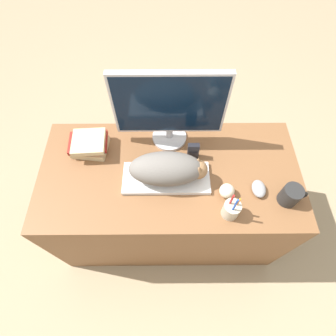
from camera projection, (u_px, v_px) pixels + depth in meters
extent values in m
plane|color=#998466|center=(170.00, 266.00, 1.79)|extent=(12.00, 12.00, 0.00)
cube|color=brown|center=(169.00, 201.00, 1.65)|extent=(1.35, 0.65, 0.72)
cube|color=silver|center=(166.00, 178.00, 1.31)|extent=(0.43, 0.18, 0.02)
ellipsoid|color=#66605B|center=(166.00, 169.00, 1.23)|extent=(0.35, 0.17, 0.16)
sphere|color=olive|center=(198.00, 169.00, 1.24)|extent=(0.09, 0.09, 0.09)
cone|color=olive|center=(199.00, 169.00, 1.19)|extent=(0.03, 0.03, 0.04)
cone|color=olive|center=(199.00, 160.00, 1.21)|extent=(0.03, 0.03, 0.04)
cylinder|color=#B7B7BC|center=(170.00, 137.00, 1.45)|extent=(0.19, 0.19, 0.02)
cylinder|color=#B7B7BC|center=(170.00, 132.00, 1.41)|extent=(0.04, 0.04, 0.07)
cube|color=#B7B7BC|center=(170.00, 104.00, 1.23)|extent=(0.54, 0.03, 0.37)
cube|color=black|center=(170.00, 106.00, 1.23)|extent=(0.52, 0.01, 0.34)
ellipsoid|color=gray|center=(259.00, 189.00, 1.27)|extent=(0.07, 0.10, 0.04)
cylinder|color=black|center=(290.00, 195.00, 1.22)|extent=(0.09, 0.09, 0.10)
torus|color=black|center=(300.00, 195.00, 1.22)|extent=(0.07, 0.01, 0.07)
cylinder|color=#B2A893|center=(231.00, 210.00, 1.19)|extent=(0.08, 0.08, 0.09)
cylinder|color=orange|center=(237.00, 204.00, 1.15)|extent=(0.01, 0.01, 0.11)
cylinder|color=#B21E1E|center=(231.00, 202.00, 1.14)|extent=(0.01, 0.01, 0.13)
cylinder|color=#1E47B2|center=(234.00, 207.00, 1.12)|extent=(0.01, 0.01, 0.15)
sphere|color=beige|center=(227.00, 191.00, 1.25)|extent=(0.07, 0.07, 0.07)
cube|color=black|center=(193.00, 151.00, 1.35)|extent=(0.06, 0.03, 0.10)
cube|color=black|center=(193.00, 155.00, 1.35)|extent=(0.04, 0.00, 0.04)
cube|color=#C6B284|center=(90.00, 147.00, 1.40)|extent=(0.19, 0.16, 0.04)
cube|color=maroon|center=(88.00, 142.00, 1.38)|extent=(0.21, 0.15, 0.02)
cube|color=#C6B284|center=(89.00, 142.00, 1.35)|extent=(0.17, 0.17, 0.03)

